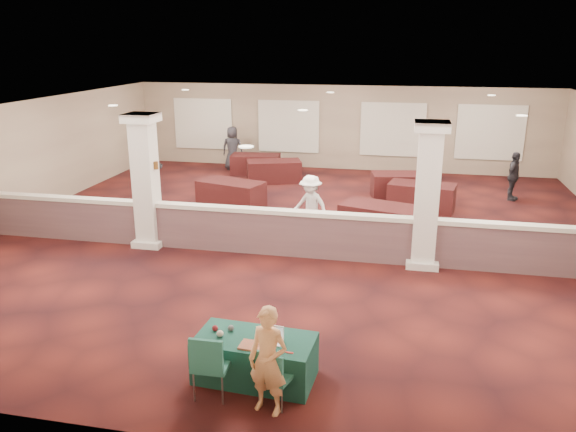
% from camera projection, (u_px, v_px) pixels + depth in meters
% --- Properties ---
extents(ground, '(16.00, 16.00, 0.00)m').
position_uv_depth(ground, '(302.00, 234.00, 14.50)').
color(ground, '#471511').
rests_on(ground, ground).
extents(wall_back, '(16.00, 0.04, 3.20)m').
position_uv_depth(wall_back, '(340.00, 128.00, 21.50)').
color(wall_back, '#7E6757').
rests_on(wall_back, ground).
extents(wall_front, '(16.00, 0.04, 3.20)m').
position_uv_depth(wall_front, '(179.00, 326.00, 6.55)').
color(wall_front, '#7E6757').
rests_on(wall_front, ground).
extents(wall_left, '(0.04, 16.00, 3.20)m').
position_uv_depth(wall_left, '(19.00, 161.00, 15.58)').
color(wall_left, '#7E6757').
rests_on(wall_left, ground).
extents(ceiling, '(16.00, 16.00, 0.02)m').
position_uv_depth(ceiling, '(303.00, 110.00, 13.55)').
color(ceiling, silver).
rests_on(ceiling, wall_back).
extents(partition_wall, '(15.60, 0.28, 1.10)m').
position_uv_depth(partition_wall, '(290.00, 232.00, 12.93)').
color(partition_wall, '#54393E').
rests_on(partition_wall, ground).
extents(column_left, '(0.72, 0.72, 3.20)m').
position_uv_depth(column_left, '(146.00, 180.00, 13.29)').
color(column_left, silver).
rests_on(column_left, ground).
extents(column_right, '(0.72, 0.72, 3.20)m').
position_uv_depth(column_right, '(427.00, 194.00, 12.03)').
color(column_right, silver).
rests_on(column_right, ground).
extents(sconce_left, '(0.12, 0.12, 0.18)m').
position_uv_depth(sconce_left, '(134.00, 164.00, 13.24)').
color(sconce_left, brown).
rests_on(sconce_left, column_left).
extents(sconce_right, '(0.12, 0.12, 0.18)m').
position_uv_depth(sconce_right, '(156.00, 165.00, 13.13)').
color(sconce_right, brown).
rests_on(sconce_right, column_left).
extents(near_table, '(1.78, 0.97, 0.66)m').
position_uv_depth(near_table, '(255.00, 358.00, 8.23)').
color(near_table, '#0F3834').
rests_on(near_table, ground).
extents(conf_chair_main, '(0.53, 0.53, 0.86)m').
position_uv_depth(conf_chair_main, '(274.00, 373.00, 7.56)').
color(conf_chair_main, '#1F5C55').
rests_on(conf_chair_main, ground).
extents(conf_chair_side, '(0.50, 0.51, 0.99)m').
position_uv_depth(conf_chair_side, '(210.00, 361.00, 7.70)').
color(conf_chair_side, '#1F5C55').
rests_on(conf_chair_side, ground).
extents(woman, '(0.62, 0.49, 1.52)m').
position_uv_depth(woman, '(268.00, 361.00, 7.38)').
color(woman, tan).
rests_on(woman, ground).
extents(far_table_front_left, '(2.14, 1.48, 0.79)m').
position_uv_depth(far_table_front_left, '(231.00, 194.00, 16.81)').
color(far_table_front_left, black).
rests_on(far_table_front_left, ground).
extents(far_table_front_center, '(2.22, 1.56, 0.82)m').
position_uv_depth(far_table_front_center, '(381.00, 221.00, 14.27)').
color(far_table_front_center, black).
rests_on(far_table_front_center, ground).
extents(far_table_front_right, '(2.04, 1.28, 0.77)m').
position_uv_depth(far_table_front_right, '(421.00, 196.00, 16.60)').
color(far_table_front_right, black).
rests_on(far_table_front_right, ground).
extents(far_table_back_left, '(1.88, 1.08, 0.73)m').
position_uv_depth(far_table_back_left, '(256.00, 164.00, 21.04)').
color(far_table_back_left, black).
rests_on(far_table_back_left, ground).
extents(far_table_back_center, '(2.07, 1.50, 0.76)m').
position_uv_depth(far_table_back_center, '(274.00, 171.00, 19.84)').
color(far_table_back_center, black).
rests_on(far_table_back_center, ground).
extents(far_table_back_right, '(2.09, 1.31, 0.79)m').
position_uv_depth(far_table_back_right, '(403.00, 186.00, 17.78)').
color(far_table_back_right, black).
rests_on(far_table_back_right, ground).
extents(attendee_a, '(0.94, 0.54, 1.91)m').
position_uv_depth(attendee_a, '(150.00, 168.00, 17.62)').
color(attendee_a, black).
rests_on(attendee_a, ground).
extents(attendee_b, '(1.11, 0.82, 1.57)m').
position_uv_depth(attendee_b, '(310.00, 206.00, 14.24)').
color(attendee_b, white).
rests_on(attendee_b, ground).
extents(attendee_c, '(0.77, 0.99, 1.52)m').
position_uv_depth(attendee_c, '(513.00, 176.00, 17.44)').
color(attendee_c, black).
rests_on(attendee_c, ground).
extents(attendee_d, '(0.84, 0.48, 1.68)m').
position_uv_depth(attendee_d, '(233.00, 148.00, 21.57)').
color(attendee_d, black).
rests_on(attendee_d, ground).
extents(laptop_base, '(0.31, 0.23, 0.02)m').
position_uv_depth(laptop_base, '(272.00, 342.00, 8.02)').
color(laptop_base, silver).
rests_on(laptop_base, near_table).
extents(laptop_screen, '(0.30, 0.03, 0.20)m').
position_uv_depth(laptop_screen, '(274.00, 332.00, 8.08)').
color(laptop_screen, silver).
rests_on(laptop_screen, near_table).
extents(screen_glow, '(0.27, 0.02, 0.17)m').
position_uv_depth(screen_glow, '(274.00, 333.00, 8.08)').
color(screen_glow, silver).
rests_on(screen_glow, near_table).
extents(knitting, '(0.38, 0.30, 0.03)m').
position_uv_depth(knitting, '(253.00, 346.00, 7.91)').
color(knitting, '#D55022').
rests_on(knitting, near_table).
extents(yarn_cream, '(0.10, 0.10, 0.10)m').
position_uv_depth(yarn_cream, '(220.00, 334.00, 8.16)').
color(yarn_cream, beige).
rests_on(yarn_cream, near_table).
extents(yarn_red, '(0.09, 0.09, 0.09)m').
position_uv_depth(yarn_red, '(215.00, 328.00, 8.32)').
color(yarn_red, maroon).
rests_on(yarn_red, near_table).
extents(yarn_grey, '(0.09, 0.09, 0.09)m').
position_uv_depth(yarn_grey, '(231.00, 328.00, 8.32)').
color(yarn_grey, '#46474B').
rests_on(yarn_grey, near_table).
extents(scissors, '(0.11, 0.03, 0.01)m').
position_uv_depth(scissors, '(289.00, 353.00, 7.75)').
color(scissors, red).
rests_on(scissors, near_table).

